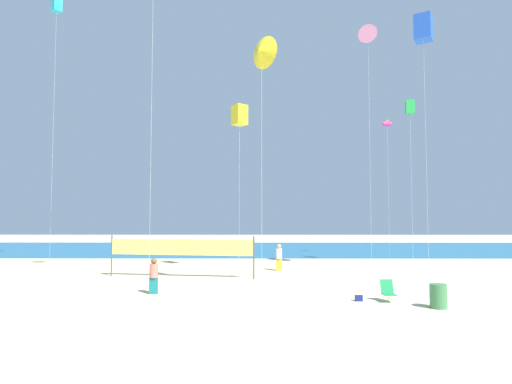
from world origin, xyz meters
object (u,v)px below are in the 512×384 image
kite_blue_box (423,28)px  kite_yellow_box (239,115)px  folding_beach_chair (388,290)px  kite_pink_delta (368,35)px  volleyball_net (181,249)px  kite_green_box (410,108)px  beachgoer_white_shirt (279,256)px  beach_handbag (359,298)px  beachgoer_coral_shirt (154,275)px  kite_magenta_inflatable (387,124)px  kite_cyan_box (57,6)px  trash_barrel (438,296)px  kite_yellow_delta (262,52)px

kite_blue_box → kite_yellow_box: bearing=174.4°
folding_beach_chair → kite_pink_delta: bearing=108.5°
volleyball_net → kite_green_box: 18.77m
beachgoer_white_shirt → beach_handbag: bearing=154.7°
beachgoer_coral_shirt → volleyball_net: size_ratio=0.19×
kite_magenta_inflatable → kite_cyan_box: size_ratio=0.60×
trash_barrel → kite_yellow_delta: kite_yellow_delta is taller
beachgoer_coral_shirt → kite_green_box: size_ratio=0.14×
kite_yellow_box → kite_yellow_delta: size_ratio=0.88×
kite_cyan_box → kite_yellow_delta: size_ratio=1.64×
trash_barrel → kite_blue_box: 17.28m
kite_yellow_box → kite_blue_box: bearing=-5.6°
kite_magenta_inflatable → kite_pink_delta: 8.13m
kite_yellow_box → kite_pink_delta: bearing=25.0°
kite_green_box → kite_magenta_inflatable: kite_magenta_inflatable is taller
beachgoer_white_shirt → kite_yellow_box: bearing=69.9°
folding_beach_chair → kite_blue_box: kite_blue_box is taller
beachgoer_coral_shirt → kite_magenta_inflatable: bearing=-13.1°
beachgoer_white_shirt → folding_beach_chair: 10.40m
kite_magenta_inflatable → kite_blue_box: (-1.02, -10.55, 3.63)m
kite_green_box → kite_blue_box: bearing=-98.8°
trash_barrel → kite_blue_box: size_ratio=0.06×
beachgoer_coral_shirt → kite_green_box: bearing=-26.0°
folding_beach_chair → beachgoer_coral_shirt: bearing=-157.9°
kite_green_box → kite_yellow_delta: bearing=-136.8°
beach_handbag → kite_green_box: size_ratio=0.03×
kite_yellow_box → kite_pink_delta: 12.69m
volleyball_net → kite_yellow_box: bearing=30.3°
volleyball_net → kite_pink_delta: bearing=26.4°
folding_beach_chair → kite_cyan_box: (-20.50, 12.60, 18.75)m
beachgoer_white_shirt → trash_barrel: bearing=165.5°
folding_beach_chair → beach_handbag: (-1.19, 0.08, -0.34)m
beachgoer_coral_shirt → kite_magenta_inflatable: (15.96, 16.37, 10.57)m
beach_handbag → kite_yellow_box: bearing=122.5°
kite_green_box → kite_yellow_delta: kite_yellow_delta is taller
kite_green_box → kite_yellow_box: kite_green_box is taller
kite_yellow_box → kite_yellow_delta: (1.36, -6.87, 1.36)m
volleyball_net → kite_blue_box: kite_blue_box is taller
kite_blue_box → kite_yellow_delta: bearing=-150.1°
beach_handbag → kite_yellow_delta: kite_yellow_delta is taller
trash_barrel → kite_pink_delta: kite_pink_delta is taller
kite_green_box → kite_pink_delta: 6.54m
kite_yellow_box → kite_yellow_delta: bearing=-78.8°
beachgoer_white_shirt → beachgoer_coral_shirt: beachgoer_white_shirt is taller
kite_magenta_inflatable → kite_pink_delta: kite_pink_delta is taller
folding_beach_chair → kite_yellow_delta: (-5.23, 1.67, 10.83)m
kite_green_box → kite_magenta_inflatable: bearing=86.7°
folding_beach_chair → kite_blue_box: bearing=88.4°
folding_beach_chair → beachgoer_white_shirt: bearing=144.0°
kite_green_box → kite_cyan_box: kite_cyan_box is taller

